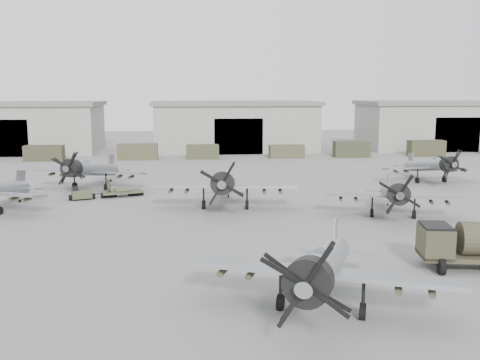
# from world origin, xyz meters

# --- Properties ---
(ground) EXTENTS (220.00, 220.00, 0.00)m
(ground) POSITION_xyz_m (0.00, 0.00, 0.00)
(ground) COLOR slate
(ground) RESTS_ON ground
(hangar_left) EXTENTS (29.00, 14.80, 8.70)m
(hangar_left) POSITION_xyz_m (-38.00, 61.96, 4.37)
(hangar_left) COLOR #AAABA0
(hangar_left) RESTS_ON ground
(hangar_center) EXTENTS (29.00, 14.80, 8.70)m
(hangar_center) POSITION_xyz_m (0.00, 61.96, 4.37)
(hangar_center) COLOR #AAABA0
(hangar_center) RESTS_ON ground
(hangar_right) EXTENTS (29.00, 14.80, 8.70)m
(hangar_right) POSITION_xyz_m (38.00, 61.96, 4.37)
(hangar_right) COLOR #AAABA0
(hangar_right) RESTS_ON ground
(support_truck_1) EXTENTS (5.76, 2.20, 2.32)m
(support_truck_1) POSITION_xyz_m (-30.25, 50.00, 1.16)
(support_truck_1) COLOR #393925
(support_truck_1) RESTS_ON ground
(support_truck_2) EXTENTS (6.10, 2.20, 2.44)m
(support_truck_2) POSITION_xyz_m (-16.16, 50.00, 1.22)
(support_truck_2) COLOR #45462D
(support_truck_2) RESTS_ON ground
(support_truck_3) EXTENTS (5.08, 2.20, 2.19)m
(support_truck_3) POSITION_xyz_m (-6.15, 50.00, 1.09)
(support_truck_3) COLOR #3F412A
(support_truck_3) RESTS_ON ground
(support_truck_4) EXTENTS (5.50, 2.20, 2.01)m
(support_truck_4) POSITION_xyz_m (7.18, 50.00, 1.01)
(support_truck_4) COLOR #48472F
(support_truck_4) RESTS_ON ground
(support_truck_5) EXTENTS (5.71, 2.20, 2.55)m
(support_truck_5) POSITION_xyz_m (17.75, 50.00, 1.27)
(support_truck_5) COLOR #363A26
(support_truck_5) RESTS_ON ground
(support_truck_6) EXTENTS (5.77, 2.20, 2.58)m
(support_truck_6) POSITION_xyz_m (30.20, 50.00, 1.29)
(support_truck_6) COLOR #3B3B26
(support_truck_6) RESTS_ON ground
(aircraft_near_1) EXTENTS (12.80, 11.57, 5.19)m
(aircraft_near_1) POSITION_xyz_m (-2.00, -9.87, 2.36)
(aircraft_near_1) COLOR #9C9FA5
(aircraft_near_1) RESTS_ON ground
(aircraft_mid_1) EXTENTS (13.03, 11.73, 5.18)m
(aircraft_mid_1) POSITION_xyz_m (-4.98, 13.45, 2.36)
(aircraft_mid_1) COLOR gray
(aircraft_mid_1) RESTS_ON ground
(aircraft_mid_2) EXTENTS (11.39, 10.26, 4.55)m
(aircraft_mid_2) POSITION_xyz_m (8.80, 8.89, 2.07)
(aircraft_mid_2) COLOR gray
(aircraft_mid_2) RESTS_ON ground
(aircraft_far_0) EXTENTS (12.22, 11.00, 4.88)m
(aircraft_far_0) POSITION_xyz_m (-18.86, 24.41, 2.22)
(aircraft_far_0) COLOR gray
(aircraft_far_0) RESTS_ON ground
(aircraft_far_1) EXTENTS (11.33, 10.20, 4.51)m
(aircraft_far_1) POSITION_xyz_m (19.69, 25.19, 2.05)
(aircraft_far_1) COLOR gray
(aircraft_far_1) RESTS_ON ground
(tug_trailer) EXTENTS (6.91, 3.23, 1.38)m
(tug_trailer) POSITION_xyz_m (-17.23, 19.52, 0.52)
(tug_trailer) COLOR #40482F
(tug_trailer) RESTS_ON ground
(ground_crew) EXTENTS (0.67, 0.81, 1.90)m
(ground_crew) POSITION_xyz_m (-16.17, 19.82, 0.95)
(ground_crew) COLOR #393B26
(ground_crew) RESTS_ON ground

